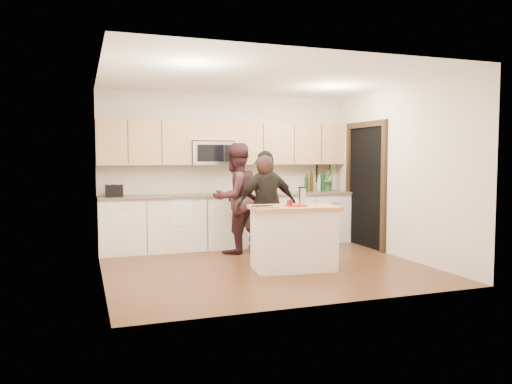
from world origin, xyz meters
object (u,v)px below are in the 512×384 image
object	(u,v)px
woman_center	(236,198)
island	(293,237)
woman_right	(267,205)
woman_left	(263,208)
toaster	(114,191)

from	to	relation	value
woman_center	island	bearing A→B (deg)	81.94
island	woman_center	bearing A→B (deg)	112.12
woman_right	woman_left	bearing A→B (deg)	0.40
toaster	woman_center	size ratio (longest dim) A/B	0.15
toaster	island	bearing A→B (deg)	-41.03
toaster	woman_center	world-z (taller)	woman_center
island	woman_left	bearing A→B (deg)	111.11
woman_right	island	bearing A→B (deg)	94.41
island	woman_center	size ratio (longest dim) A/B	0.70
island	toaster	world-z (taller)	toaster
woman_center	woman_left	bearing A→B (deg)	82.97
toaster	woman_center	xyz separation A→B (m)	(1.90, -0.54, -0.13)
woman_center	woman_right	xyz separation A→B (m)	(0.28, -0.72, -0.07)
island	woman_right	size ratio (longest dim) A/B	0.76
woman_left	woman_center	xyz separation A→B (m)	(-0.21, 0.72, 0.10)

